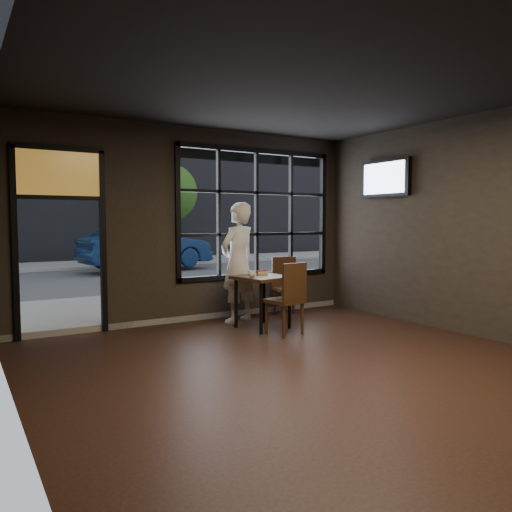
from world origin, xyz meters
TOP-DOWN VIEW (x-y plane):
  - floor at (0.00, 0.00)m, footprint 6.00×7.00m
  - ceiling at (0.00, 0.00)m, footprint 6.00×7.00m
  - wall_left at (-3.00, 0.00)m, footprint 0.04×7.00m
  - wall_right at (3.00, 0.00)m, footprint 0.04×7.00m
  - window_frame at (1.20, 3.50)m, footprint 3.06×0.12m
  - stained_transom at (-2.10, 3.50)m, footprint 1.20×0.06m
  - street_asphalt at (0.00, 24.00)m, footprint 60.00×41.00m
  - building_across at (0.00, 23.00)m, footprint 28.00×12.00m
  - cafe_table at (0.66, 2.43)m, footprint 0.87×0.87m
  - chair_near at (0.71, 1.90)m, footprint 0.53×0.53m
  - chair_window at (1.56, 3.02)m, footprint 0.54×0.54m
  - man at (0.56, 3.02)m, footprint 0.83×0.68m
  - hotdog at (0.78, 2.63)m, footprint 0.21×0.10m
  - cup at (0.45, 2.40)m, footprint 0.17×0.17m
  - tv at (2.93, 2.10)m, footprint 0.12×1.07m
  - navy_car at (2.12, 12.06)m, footprint 4.50×2.03m
  - tree_right at (3.92, 14.66)m, footprint 2.32×2.32m

SIDE VIEW (x-z plane):
  - street_asphalt at x=0.00m, z-range -0.04..0.00m
  - floor at x=0.00m, z-range -0.02..0.00m
  - cafe_table at x=0.66m, z-range 0.00..0.82m
  - chair_window at x=1.56m, z-range 0.00..1.03m
  - chair_near at x=0.71m, z-range 0.00..1.07m
  - navy_car at x=2.12m, z-range 0.10..1.53m
  - hotdog at x=0.78m, z-range 0.82..0.88m
  - cup at x=0.45m, z-range 0.82..0.91m
  - man at x=0.56m, z-range 0.00..1.97m
  - wall_left at x=-3.00m, z-range 0.00..3.20m
  - wall_right at x=3.00m, z-range 0.00..3.20m
  - window_frame at x=1.20m, z-range 0.66..2.94m
  - stained_transom at x=-2.10m, z-range 2.00..2.70m
  - tv at x=2.93m, z-range 2.08..2.71m
  - tree_right at x=3.92m, z-range 0.81..4.76m
  - ceiling at x=0.00m, z-range 3.20..3.22m
  - building_across at x=0.00m, z-range 0.00..15.00m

